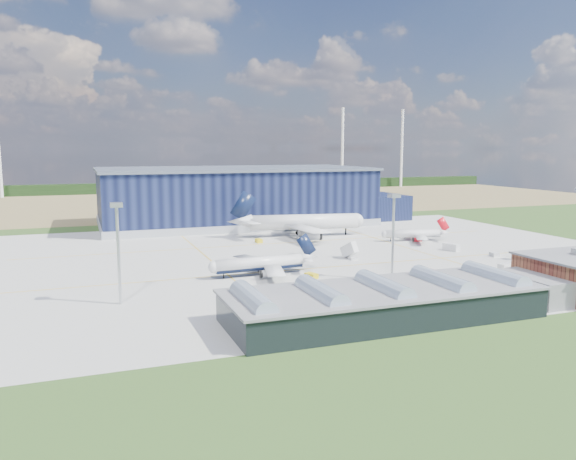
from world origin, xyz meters
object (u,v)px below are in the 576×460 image
object	(u,v)px
airliner_widebody	(304,214)
car_b	(514,285)
airliner_red	(413,230)
gse_cart_a	(494,255)
car_a	(564,279)
gse_tug_a	(311,276)
airliner_navy	(259,257)
gse_van_c	(435,288)
light_mast_west	(118,237)
gse_van_a	(506,267)
gse_tug_c	(259,241)
airstair	(349,253)
light_mast_center	(393,222)
hangar	(240,199)
gse_tug_b	(344,293)
gse_van_b	(451,247)
gse_cart_b	(320,231)

from	to	relation	value
airliner_widebody	car_b	size ratio (longest dim) A/B	15.22
airliner_red	gse_cart_a	bearing A→B (deg)	115.81
car_a	gse_tug_a	bearing A→B (deg)	51.37
airliner_navy	airliner_widebody	size ratio (longest dim) A/B	0.59
gse_van_c	light_mast_west	bearing A→B (deg)	101.44
car_b	gse_tug_a	bearing A→B (deg)	63.74
car_b	airliner_navy	bearing A→B (deg)	62.79
airliner_widebody	gse_van_a	bearing A→B (deg)	-58.94
gse_tug_c	car_a	size ratio (longest dim) A/B	0.96
airliner_red	airstair	bearing A→B (deg)	43.83
light_mast_west	airliner_navy	bearing A→B (deg)	23.94
light_mast_center	gse_van_a	size ratio (longest dim) A/B	4.59
hangar	airliner_widebody	world-z (taller)	hangar
airliner_red	gse_tug_a	size ratio (longest dim) A/B	7.76
hangar	gse_tug_b	xyz separation A→B (m)	(-12.37, -135.53, -11.03)
airliner_widebody	gse_van_b	world-z (taller)	airliner_widebody
hangar	gse_van_a	distance (m)	134.47
car_a	gse_cart_a	bearing A→B (deg)	-25.93
gse_van_a	airstair	xyz separation A→B (m)	(-34.10, 31.72, 0.70)
hangar	gse_cart_b	distance (m)	47.93
airliner_widebody	airstair	world-z (taller)	airliner_widebody
airliner_widebody	car_a	size ratio (longest dim) A/B	15.70
airliner_navy	car_a	xyz separation A→B (m)	(73.33, -34.89, -4.72)
gse_cart_a	gse_tug_c	xyz separation A→B (m)	(-63.65, 52.43, 0.04)
light_mast_west	gse_cart_b	distance (m)	121.34
gse_van_b	light_mast_west	bearing A→B (deg)	173.66
airliner_red	airstair	size ratio (longest dim) A/B	4.85
light_mast_west	gse_van_a	distance (m)	107.21
airliner_red	car_a	xyz separation A→B (m)	(1.50, -70.00, -3.84)
gse_van_a	gse_tug_a	bearing A→B (deg)	64.59
gse_van_c	car_b	bearing A→B (deg)	-71.27
airstair	gse_cart_a	bearing A→B (deg)	-34.44
light_mast_west	car_b	bearing A→B (deg)	-10.76
gse_tug_a	car_b	size ratio (longest dim) A/B	0.97
gse_tug_b	car_b	size ratio (longest dim) A/B	0.75
hangar	gse_cart_b	xyz separation A→B (m)	(23.17, -40.48, -11.02)
gse_tug_b	car_b	xyz separation A→B (m)	(44.31, -7.28, 0.01)
gse_tug_c	car_a	xyz separation A→B (m)	(57.20, -86.71, -0.14)
gse_van_c	airstair	world-z (taller)	airstair
light_mast_center	gse_cart_a	distance (m)	52.63
light_mast_center	gse_cart_a	xyz separation A→B (m)	(47.83, 16.28, -14.74)
gse_tug_c	gse_tug_a	bearing A→B (deg)	-93.98
gse_tug_a	gse_cart_b	world-z (taller)	gse_tug_a
car_a	car_b	bearing A→B (deg)	74.72
gse_tug_b	car_a	world-z (taller)	car_a
airstair	car_b	size ratio (longest dim) A/B	1.55
airliner_red	gse_tug_b	size ratio (longest dim) A/B	10.00
airliner_navy	gse_van_c	distance (m)	47.86
light_mast_west	light_mast_center	bearing A→B (deg)	0.00
hangar	gse_tug_b	size ratio (longest dim) A/B	53.26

